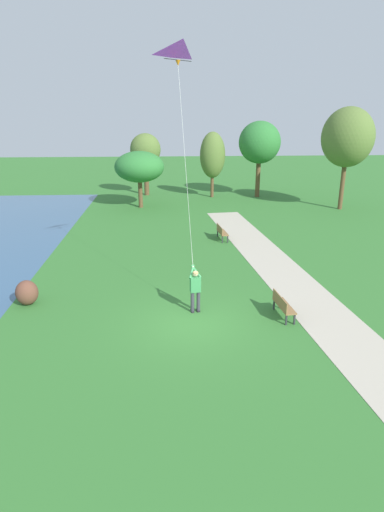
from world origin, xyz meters
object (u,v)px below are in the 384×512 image
(tree_treeline_left, at_px, (139,167))
(tree_behind_path, at_px, (213,155))
(person_kite_flyer, at_px, (195,287))
(flying_kite, at_px, (183,54))
(tree_lakeside_far, at_px, (260,143))
(tree_treeline_center, at_px, (145,150))
(tree_treeline_right, at_px, (348,138))
(lakeside_shrub, at_px, (27,293))
(park_bench_near_walkway, at_px, (283,305))
(park_bench_far_walkway, at_px, (221,231))

(tree_treeline_left, xyz_separation_m, tree_behind_path, (6.23, 4.01, 0.47))
(person_kite_flyer, xyz_separation_m, flying_kite, (-0.33, 2.54, 8.52))
(flying_kite, relative_size, tree_lakeside_far, 1.24)
(tree_treeline_center, bearing_deg, person_kite_flyer, -83.27)
(tree_behind_path, bearing_deg, tree_treeline_right, -29.75)
(tree_treeline_left, distance_m, tree_behind_path, 7.42)
(person_kite_flyer, relative_size, tree_lakeside_far, 0.27)
(tree_lakeside_far, distance_m, lakeside_shrub, 26.50)
(park_bench_near_walkway, xyz_separation_m, tree_behind_path, (-0.26, 23.92, 3.20))
(flying_kite, xyz_separation_m, tree_treeline_center, (-2.58, 22.10, -5.51))
(park_bench_near_walkway, bearing_deg, park_bench_far_walkway, 95.79)
(flying_kite, bearing_deg, tree_treeline_center, 96.65)
(tree_treeline_center, relative_size, tree_behind_path, 0.97)
(tree_treeline_left, height_order, tree_treeline_right, tree_treeline_right)
(park_bench_far_walkway, xyz_separation_m, tree_treeline_left, (-5.43, 9.47, 2.74))
(tree_lakeside_far, bearing_deg, lakeside_shrub, -122.32)
(park_bench_near_walkway, distance_m, tree_lakeside_far, 24.50)
(flying_kite, relative_size, park_bench_near_walkway, 5.38)
(park_bench_near_walkway, bearing_deg, tree_treeline_left, 108.04)
(person_kite_flyer, distance_m, tree_treeline_right, 22.30)
(tree_behind_path, bearing_deg, flying_kite, -99.26)
(tree_treeline_center, xyz_separation_m, tree_behind_path, (5.96, -1.36, -0.34))
(tree_behind_path, distance_m, lakeside_shrub, 24.51)
(lakeside_shrub, bearing_deg, park_bench_near_walkway, -9.60)
(park_bench_near_walkway, height_order, tree_treeline_left, tree_treeline_left)
(tree_treeline_center, height_order, lakeside_shrub, tree_treeline_center)
(person_kite_flyer, height_order, tree_treeline_center, tree_treeline_center)
(tree_treeline_center, xyz_separation_m, lakeside_shrub, (-3.90, -23.57, -3.54))
(person_kite_flyer, bearing_deg, tree_behind_path, 82.53)
(flying_kite, height_order, tree_behind_path, flying_kite)
(tree_treeline_left, height_order, tree_behind_path, tree_behind_path)
(park_bench_near_walkway, relative_size, tree_behind_path, 0.27)
(tree_lakeside_far, distance_m, tree_behind_path, 4.26)
(tree_lakeside_far, xyz_separation_m, tree_treeline_right, (5.59, -5.44, 0.75))
(flying_kite, bearing_deg, tree_behind_path, 80.74)
(tree_treeline_right, bearing_deg, park_bench_near_walkway, -117.25)
(flying_kite, bearing_deg, lakeside_shrub, -167.18)
(tree_lakeside_far, relative_size, tree_behind_path, 1.16)
(tree_treeline_right, height_order, lakeside_shrub, tree_treeline_right)
(person_kite_flyer, distance_m, tree_behind_path, 23.63)
(person_kite_flyer, distance_m, park_bench_far_walkway, 10.07)
(tree_treeline_right, distance_m, lakeside_shrub, 26.19)
(flying_kite, bearing_deg, park_bench_near_walkway, -41.19)
(tree_treeline_left, bearing_deg, tree_treeline_center, 87.12)
(park_bench_far_walkway, relative_size, tree_lakeside_far, 0.23)
(park_bench_far_walkway, xyz_separation_m, tree_behind_path, (0.80, 13.48, 3.20))
(tree_treeline_left, distance_m, tree_treeline_right, 16.19)
(park_bench_near_walkway, distance_m, tree_treeline_center, 26.27)
(tree_treeline_left, xyz_separation_m, lakeside_shrub, (-3.63, -18.21, -2.73))
(park_bench_near_walkway, distance_m, tree_treeline_left, 21.13)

